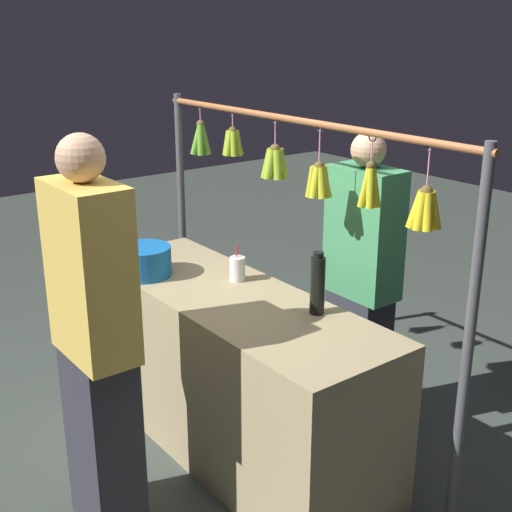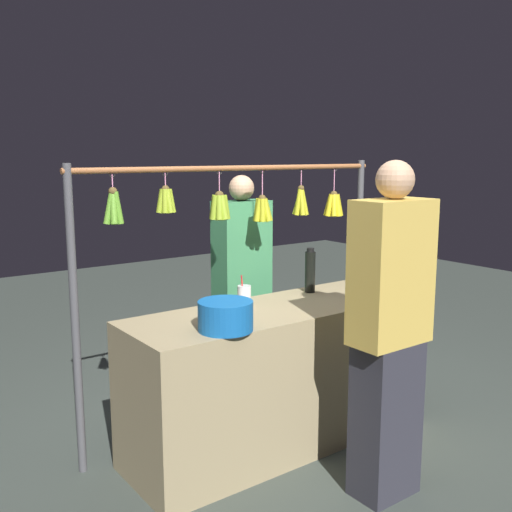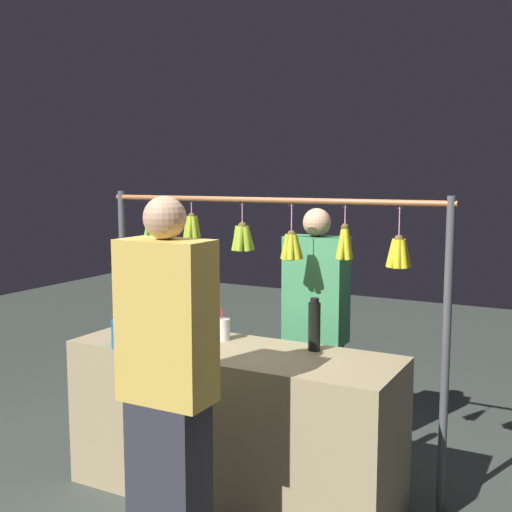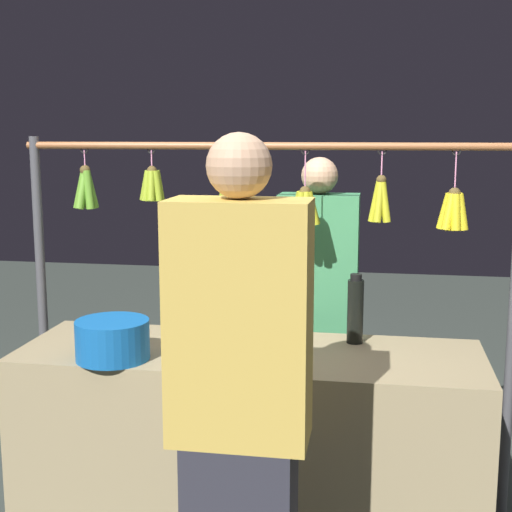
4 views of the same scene
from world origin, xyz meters
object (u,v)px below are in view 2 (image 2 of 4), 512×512
at_px(blue_bucket, 226,316).
at_px(drink_cup, 244,296).
at_px(water_bottle, 310,271).
at_px(vendor_person, 242,291).
at_px(customer_person, 389,336).

height_order(blue_bucket, drink_cup, drink_cup).
xyz_separation_m(water_bottle, blue_bucket, (0.89, 0.37, -0.06)).
distance_m(blue_bucket, drink_cup, 0.48).
bearing_deg(water_bottle, vendor_person, -68.24).
relative_size(blue_bucket, vendor_person, 0.18).
height_order(blue_bucket, customer_person, customer_person).
bearing_deg(water_bottle, blue_bucket, 22.60).
height_order(drink_cup, customer_person, customer_person).
height_order(blue_bucket, vendor_person, vendor_person).
height_order(vendor_person, customer_person, customer_person).
distance_m(water_bottle, customer_person, 0.97).
bearing_deg(vendor_person, customer_person, 85.74).
bearing_deg(customer_person, drink_cup, -74.33).
xyz_separation_m(blue_bucket, drink_cup, (-0.35, -0.33, -0.01)).
bearing_deg(drink_cup, customer_person, 105.67).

